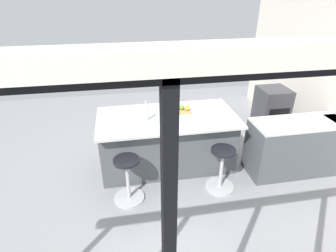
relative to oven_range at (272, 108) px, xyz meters
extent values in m
plane|color=gray|center=(2.47, 1.21, -0.44)|extent=(7.63, 7.63, 0.00)
cube|color=black|center=(2.47, 4.15, 2.16)|extent=(5.20, 0.06, 0.06)
cube|color=#4C5156|center=(0.00, 1.53, 0.00)|extent=(2.35, 0.60, 0.87)
cube|color=silver|center=(0.00, 1.53, 0.45)|extent=(2.35, 0.60, 0.03)
cube|color=#38383D|center=(0.00, 0.00, 0.00)|extent=(0.60, 0.60, 0.87)
cube|color=black|center=(0.00, 0.30, -0.04)|extent=(0.44, 0.01, 0.32)
cube|color=#4C5156|center=(2.45, 1.01, 0.02)|extent=(2.13, 0.92, 0.91)
cube|color=silver|center=(2.45, 1.06, 0.49)|extent=(2.19, 1.12, 0.04)
cylinder|color=#B7B7BC|center=(1.75, 1.75, -0.42)|extent=(0.44, 0.44, 0.03)
cylinder|color=#B7B7BC|center=(1.75, 1.75, -0.10)|extent=(0.05, 0.05, 0.63)
cylinder|color=black|center=(1.75, 1.75, 0.24)|extent=(0.36, 0.36, 0.04)
cylinder|color=#B7B7BC|center=(3.14, 1.75, -0.42)|extent=(0.44, 0.44, 0.03)
cylinder|color=#B7B7BC|center=(3.14, 1.75, -0.10)|extent=(0.05, 0.05, 0.63)
cylinder|color=black|center=(3.14, 1.75, 0.24)|extent=(0.36, 0.36, 0.04)
cube|color=tan|center=(2.22, 0.91, 0.52)|extent=(0.36, 0.24, 0.02)
sphere|color=gold|center=(2.10, 0.93, 0.58)|extent=(0.09, 0.09, 0.09)
sphere|color=#609E2D|center=(2.18, 0.88, 0.57)|extent=(0.08, 0.08, 0.08)
cylinder|color=silver|center=(2.79, 1.14, 0.62)|extent=(0.06, 0.06, 0.22)
cylinder|color=silver|center=(2.79, 1.14, 0.77)|extent=(0.03, 0.03, 0.08)
cylinder|color=#B7B7BC|center=(2.79, 1.14, 0.82)|extent=(0.03, 0.03, 0.02)
camera|label=1|loc=(3.13, 4.88, 2.38)|focal=29.38mm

